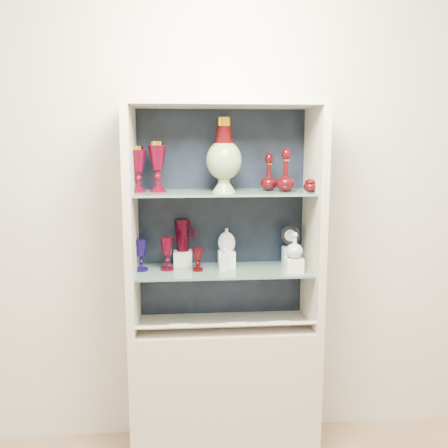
{
  "coord_description": "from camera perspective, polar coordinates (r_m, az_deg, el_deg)",
  "views": [
    {
      "loc": [
        -0.21,
        -1.04,
        1.73
      ],
      "look_at": [
        0.0,
        1.53,
        1.3
      ],
      "focal_mm": 40.0,
      "sensor_mm": 36.0,
      "label": 1
    }
  ],
  "objects": [
    {
      "name": "lidded_bowl",
      "position": [
        2.6,
        9.84,
        4.5
      ],
      "size": [
        0.09,
        0.09,
        0.08
      ],
      "primitive_type": null,
      "rotation": [
        0.0,
        0.0,
        -0.32
      ],
      "color": "#3A0307",
      "rests_on": "shelf_upper"
    },
    {
      "name": "pedestal_lamp_left",
      "position": [
        2.6,
        -9.8,
        6.19
      ],
      "size": [
        0.09,
        0.09,
        0.23
      ],
      "primitive_type": null,
      "rotation": [
        0.0,
        0.0,
        -0.01
      ],
      "color": "#440313",
      "rests_on": "shelf_upper"
    },
    {
      "name": "cabinet_base",
      "position": [
        2.91,
        0.0,
        -18.26
      ],
      "size": [
        1.0,
        0.4,
        0.75
      ],
      "primitive_type": "cube",
      "color": "beige",
      "rests_on": "ground"
    },
    {
      "name": "enamel_urn",
      "position": [
        2.58,
        -0.0,
        7.9
      ],
      "size": [
        0.24,
        0.24,
        0.38
      ],
      "primitive_type": null,
      "rotation": [
        0.0,
        0.0,
        0.41
      ],
      "color": "#0B4512",
      "rests_on": "shelf_upper"
    },
    {
      "name": "shelf_upper",
      "position": [
        2.61,
        -0.04,
        3.63
      ],
      "size": [
        0.92,
        0.34,
        0.01
      ],
      "primitive_type": "cube",
      "color": "slate",
      "rests_on": "cabinet_side_left"
    },
    {
      "name": "label_card_2",
      "position": [
        2.64,
        1.33,
        -11.25
      ],
      "size": [
        0.1,
        0.06,
        0.03
      ],
      "primitive_type": "cube",
      "rotation": [
        -0.44,
        0.0,
        0.0
      ],
      "color": "white",
      "rests_on": "label_ledge"
    },
    {
      "name": "pedestal_lamp_right",
      "position": [
        2.6,
        -7.61,
        6.51
      ],
      "size": [
        0.12,
        0.12,
        0.26
      ],
      "primitive_type": null,
      "rotation": [
        0.0,
        0.0,
        0.21
      ],
      "color": "#440313",
      "rests_on": "shelf_upper"
    },
    {
      "name": "cabinet_top_cap",
      "position": [
        2.58,
        0.0,
        13.7
      ],
      "size": [
        1.0,
        0.4,
        0.04
      ],
      "primitive_type": "cube",
      "color": "beige",
      "rests_on": "cabinet_side_left"
    },
    {
      "name": "ruby_goblet_tall",
      "position": [
        2.67,
        -6.54,
        -3.39
      ],
      "size": [
        0.08,
        0.08,
        0.18
      ],
      "primitive_type": null,
      "rotation": [
        0.0,
        0.0,
        0.12
      ],
      "color": "#440313",
      "rests_on": "shelf_lower"
    },
    {
      "name": "cabinet_back_panel",
      "position": [
        2.79,
        -0.32,
        1.15
      ],
      "size": [
        0.98,
        0.02,
        1.15
      ],
      "primitive_type": "cube",
      "color": "black",
      "rests_on": "cabinet_base"
    },
    {
      "name": "cabinet_side_right",
      "position": [
        2.69,
        10.25,
        0.66
      ],
      "size": [
        0.04,
        0.4,
        1.15
      ],
      "primitive_type": "cube",
      "color": "beige",
      "rests_on": "cabinet_base"
    },
    {
      "name": "label_card_1",
      "position": [
        2.67,
        6.21,
        -11.05
      ],
      "size": [
        0.1,
        0.06,
        0.03
      ],
      "primitive_type": "cube",
      "rotation": [
        -0.44,
        0.0,
        0.0
      ],
      "color": "white",
      "rests_on": "label_ledge"
    },
    {
      "name": "riser_flat_flask",
      "position": [
        2.71,
        0.3,
        -4.06
      ],
      "size": [
        0.09,
        0.09,
        0.09
      ],
      "primitive_type": "cube",
      "color": "silver",
      "rests_on": "shelf_lower"
    },
    {
      "name": "label_ledge",
      "position": [
        2.64,
        0.2,
        -11.59
      ],
      "size": [
        0.92,
        0.17,
        0.09
      ],
      "primitive_type": "cube",
      "rotation": [
        -0.44,
        0.0,
        0.0
      ],
      "color": "beige",
      "rests_on": "cabinet_base"
    },
    {
      "name": "ruby_pitcher",
      "position": [
        2.75,
        -4.77,
        -1.26
      ],
      "size": [
        0.13,
        0.09,
        0.18
      ],
      "primitive_type": null,
      "rotation": [
        0.0,
        0.0,
        -0.01
      ],
      "color": "#440313",
      "rests_on": "riser_ruby_pitcher"
    },
    {
      "name": "cabinet_side_left",
      "position": [
        2.61,
        -10.55,
        0.4
      ],
      "size": [
        0.04,
        0.4,
        1.15
      ],
      "primitive_type": "cube",
      "color": "beige",
      "rests_on": "cabinet_base"
    },
    {
      "name": "ruby_goblet_small",
      "position": [
        2.64,
        -3.02,
        -4.09
      ],
      "size": [
        0.08,
        0.08,
        0.12
      ],
      "primitive_type": null,
      "rotation": [
        0.0,
        0.0,
        -0.27
      ],
      "color": "#3A0307",
      "rests_on": "shelf_lower"
    },
    {
      "name": "clear_round_decanter",
      "position": [
        2.64,
        8.06,
        -2.5
      ],
      "size": [
        0.09,
        0.09,
        0.13
      ],
      "primitive_type": null,
      "rotation": [
        0.0,
        0.0,
        0.0
      ],
      "color": "#A3B9BF",
      "rests_on": "riser_clear_round_decanter"
    },
    {
      "name": "riser_ruby_pitcher",
      "position": [
        2.78,
        -4.73,
        -3.87
      ],
      "size": [
        0.1,
        0.1,
        0.08
      ],
      "primitive_type": "cube",
      "color": "silver",
      "rests_on": "shelf_lower"
    },
    {
      "name": "shelf_lower",
      "position": [
        2.68,
        -0.03,
        -5.32
      ],
      "size": [
        0.92,
        0.34,
        0.01
      ],
      "primitive_type": "cube",
      "color": "slate",
      "rests_on": "cabinet_side_left"
    },
    {
      "name": "ruby_decanter_a",
      "position": [
        2.6,
        7.09,
        6.43
      ],
      "size": [
        0.12,
        0.12,
        0.25
      ],
      "primitive_type": null,
      "rotation": [
        0.0,
        0.0,
        -0.23
      ],
      "color": "#3A0307",
      "rests_on": "shelf_upper"
    },
    {
      "name": "clear_square_bottle",
      "position": [
        2.64,
        0.04,
        -4.1
      ],
      "size": [
        0.05,
        0.05,
        0.12
      ],
      "primitive_type": null,
      "rotation": [
        0.0,
        0.0,
        -0.16
      ],
      "color": "#A3B9BF",
      "rests_on": "shelf_lower"
    },
    {
      "name": "flat_flask",
      "position": [
        2.69,
        0.3,
        -1.78
      ],
      "size": [
        0.1,
        0.06,
        0.13
      ],
      "primitive_type": null,
      "rotation": [
        0.0,
        0.0,
        -0.22
      ],
      "color": "#ADB4C2",
      "rests_on": "riser_flat_flask"
    },
    {
      "name": "cobalt_goblet",
      "position": [
        2.67,
        -9.49,
        -3.49
      ],
      "size": [
        0.08,
        0.08,
        0.17
      ],
      "primitive_type": null,
      "rotation": [
        0.0,
        0.0,
        -0.06
      ],
      "color": "#130B42",
      "rests_on": "shelf_lower"
    },
    {
      "name": "wall_back",
      "position": [
        2.81,
        -0.37,
        2.75
      ],
      "size": [
        3.5,
        0.02,
        2.8
      ],
      "primitive_type": "cube",
      "color": "beige",
      "rests_on": "ground"
    },
    {
      "name": "ruby_decanter_b",
      "position": [
        2.64,
        5.14,
        6.07
      ],
      "size": [
        0.11,
        0.11,
        0.21
      ],
      "primitive_type": null,
      "rotation": [
        0.0,
        0.0,
        0.33
      ],
      "color": "#3A0307",
      "rests_on": "shelf_upper"
    },
    {
      "name": "cameo_medallion",
      "position": [
        2.76,
        7.62,
        -1.4
      ],
      "size": [
        0.11,
        0.07,
        0.12
      ],
      "primitive_type": null,
      "rotation": [
        0.0,
        0.0,
        -0.36
      ],
      "color": "black",
      "rests_on": "riser_cameo_medallion"
    },
    {
      "name": "label_card_0",
      "position": [
        2.63,
        -5.07,
        -11.39
      ],
      "size": [
        0.1,
        0.06,
        0.03
      ],
      "primitive_type": "cube",
      "rotation": [
        -0.44,
        0.0,
        0.0
      ],
      "color": "white",
      "rests_on": "label_ledge"
    },
    {
      "name": "riser_clear_round_decanter",
      "position": [
        2.66,
        8.0,
        -4.63
      ],
      "size": [
        0.09,
        0.09,
        0.07
      ],
      "primitive_type": "cube",
      "color": "silver",
      "rests_on": "shelf_lower"
    },
    {
      "name": "riser_cameo_medallion",
      "position": [
        2.79,
        7.57,
        -3.66
      ],
      "size": [
        0.08,
        0.08,
        0.1
      ],
      "primitive_type": "cube",
      "color": "silver",
      "rests_on": "shelf_lower"
    }
  ]
}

